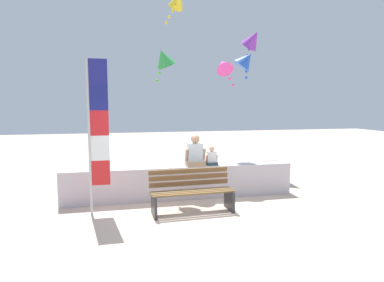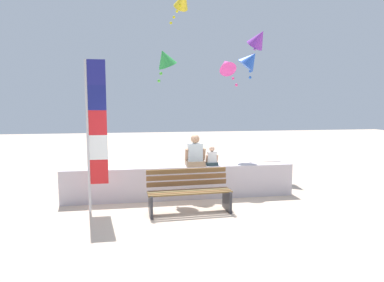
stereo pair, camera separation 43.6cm
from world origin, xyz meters
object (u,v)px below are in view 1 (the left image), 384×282
at_px(flag_banner, 96,128).
at_px(kite_magenta, 223,65).
at_px(park_bench, 192,192).
at_px(kite_purple, 253,39).
at_px(person_child, 212,158).
at_px(kite_green, 164,58).
at_px(person_adult, 195,154).
at_px(kite_blue, 246,60).
at_px(kite_yellow, 178,0).

distance_m(flag_banner, kite_magenta, 4.22).
bearing_deg(park_bench, kite_purple, 52.27).
relative_size(flag_banner, kite_purple, 2.77).
bearing_deg(person_child, kite_green, 147.90).
bearing_deg(person_adult, flag_banner, -161.42).
distance_m(park_bench, kite_blue, 4.74).
bearing_deg(kite_blue, kite_green, -157.78).
relative_size(flag_banner, kite_magenta, 3.56).
distance_m(park_bench, flag_banner, 2.37).
height_order(flag_banner, kite_green, kite_green).
height_order(kite_magenta, kite_purple, kite_purple).
bearing_deg(kite_green, kite_purple, 31.89).
bearing_deg(person_child, park_bench, -125.21).
relative_size(park_bench, kite_blue, 1.89).
xyz_separation_m(flag_banner, kite_blue, (4.17, 2.48, 1.77)).
xyz_separation_m(person_child, flag_banner, (-2.65, -0.75, 0.81)).
height_order(person_adult, kite_blue, kite_blue).
distance_m(person_adult, kite_green, 2.49).
bearing_deg(kite_magenta, kite_green, -160.01).
relative_size(park_bench, kite_yellow, 1.61).
bearing_deg(kite_yellow, kite_green, -110.44).
xyz_separation_m(park_bench, flag_banner, (-1.92, 0.28, 1.36)).
bearing_deg(kite_purple, person_adult, -133.70).
distance_m(flag_banner, kite_blue, 5.17).
height_order(person_adult, kite_yellow, kite_yellow).
xyz_separation_m(kite_magenta, kite_yellow, (-1.03, 1.32, 2.07)).
bearing_deg(kite_purple, kite_green, -148.11).
relative_size(person_child, kite_blue, 0.50).
height_order(person_child, kite_magenta, kite_magenta).
relative_size(person_adult, flag_banner, 0.24).
distance_m(person_adult, kite_blue, 3.58).
bearing_deg(kite_green, kite_blue, 22.22).
bearing_deg(kite_yellow, kite_purple, 0.43).
height_order(kite_purple, kite_blue, kite_purple).
xyz_separation_m(kite_magenta, kite_green, (-1.76, -0.64, 0.06)).
distance_m(kite_magenta, kite_purple, 2.20).
relative_size(kite_magenta, kite_yellow, 0.81).
bearing_deg(park_bench, kite_blue, 50.70).
height_order(kite_magenta, kite_blue, kite_blue).
bearing_deg(person_child, flag_banner, -164.15).
distance_m(flag_banner, kite_yellow, 5.46).
distance_m(person_child, kite_magenta, 2.79).
xyz_separation_m(flag_banner, kite_magenta, (3.34, 2.06, 1.55)).
xyz_separation_m(park_bench, kite_green, (-0.34, 1.70, 2.97)).
height_order(person_child, kite_purple, kite_purple).
height_order(park_bench, kite_blue, kite_blue).
distance_m(person_adult, kite_magenta, 2.83).
bearing_deg(flag_banner, kite_yellow, 55.59).
xyz_separation_m(kite_magenta, kite_blue, (0.83, 0.42, 0.22)).
relative_size(kite_purple, kite_yellow, 1.04).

